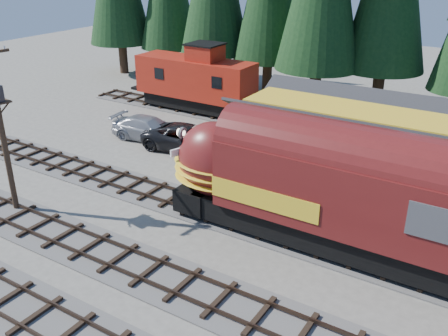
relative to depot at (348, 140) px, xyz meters
The scene contains 8 objects.
ground 10.91m from the depot, 89.99° to the right, with size 120.00×120.00×0.00m, color #6B665B.
track_spur 12.83m from the depot, 143.13° to the left, with size 32.00×3.20×0.33m.
depot is the anchor object (origin of this frame).
locomotive 6.66m from the depot, 77.46° to the right, with size 17.32×3.44×4.71m.
caboose 17.44m from the depot, 154.52° to the left, with size 10.38×3.01×5.40m.
utility_pole 18.43m from the depot, 139.84° to the right, with size 1.23×2.18×8.92m.
pickup_truck_a 11.31m from the depot, behind, with size 2.93×6.36×1.77m, color black.
pickup_truck_b 14.87m from the depot, behind, with size 2.34×5.76×1.67m, color #A2A3A9.
Camera 1 is at (8.01, -15.37, 12.94)m, focal length 40.00 mm.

